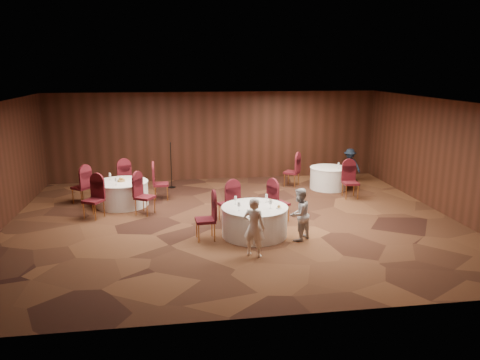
{
  "coord_description": "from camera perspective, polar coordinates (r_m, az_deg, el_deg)",
  "views": [
    {
      "loc": [
        -1.58,
        -11.94,
        4.1
      ],
      "look_at": [
        0.2,
        0.2,
        1.1
      ],
      "focal_mm": 35.0,
      "sensor_mm": 36.0,
      "label": 1
    }
  ],
  "objects": [
    {
      "name": "mic_stand",
      "position": [
        16.26,
        -8.36,
        0.66
      ],
      "size": [
        0.24,
        0.24,
        1.58
      ],
      "color": "black",
      "rests_on": "ground"
    },
    {
      "name": "table_main",
      "position": [
        11.59,
        1.78,
        -5.01
      ],
      "size": [
        1.64,
        1.64,
        0.74
      ],
      "color": "white",
      "rests_on": "ground"
    },
    {
      "name": "ground",
      "position": [
        12.72,
        -0.76,
        -5.06
      ],
      "size": [
        12.0,
        12.0,
        0.0
      ],
      "primitive_type": "plane",
      "color": "black",
      "rests_on": "ground"
    },
    {
      "name": "chairs_left",
      "position": [
        14.5,
        -14.29,
        -1.06
      ],
      "size": [
        3.03,
        3.13,
        1.0
      ],
      "color": "#3F0C1A",
      "rests_on": "ground"
    },
    {
      "name": "woman_b",
      "position": [
        11.29,
        7.22,
        -4.18
      ],
      "size": [
        0.8,
        0.78,
        1.29
      ],
      "primitive_type": "imported",
      "rotation": [
        0.0,
        0.0,
        3.82
      ],
      "color": "#BBBBC0",
      "rests_on": "ground"
    },
    {
      "name": "tabletop_main",
      "position": [
        11.44,
        2.58,
        -2.85
      ],
      "size": [
        1.11,
        1.04,
        0.22
      ],
      "color": "silver",
      "rests_on": "table_main"
    },
    {
      "name": "man_c",
      "position": [
        17.24,
        13.22,
        1.72
      ],
      "size": [
        0.91,
        0.86,
        1.23
      ],
      "primitive_type": "imported",
      "rotation": [
        0.0,
        0.0,
        5.59
      ],
      "color": "black",
      "rests_on": "ground"
    },
    {
      "name": "table_right",
      "position": [
        16.27,
        10.76,
        0.26
      ],
      "size": [
        1.28,
        1.28,
        0.74
      ],
      "color": "white",
      "rests_on": "ground"
    },
    {
      "name": "table_left",
      "position": [
        14.49,
        -14.18,
        -1.58
      ],
      "size": [
        1.57,
        1.57,
        0.74
      ],
      "color": "white",
      "rests_on": "ground"
    },
    {
      "name": "tabletop_left",
      "position": [
        14.38,
        -14.29,
        0.13
      ],
      "size": [
        0.86,
        0.73,
        0.22
      ],
      "color": "silver",
      "rests_on": "table_left"
    },
    {
      "name": "woman_a",
      "position": [
        10.26,
        1.73,
        -5.78
      ],
      "size": [
        0.59,
        0.52,
        1.34
      ],
      "primitive_type": "imported",
      "rotation": [
        0.0,
        0.0,
        2.63
      ],
      "color": "white",
      "rests_on": "ground"
    },
    {
      "name": "chairs_main",
      "position": [
        12.15,
        -0.15,
        -3.5
      ],
      "size": [
        2.69,
        1.86,
        1.0
      ],
      "color": "#3F0C1A",
      "rests_on": "ground"
    },
    {
      "name": "room_shell",
      "position": [
        12.23,
        -0.79,
        3.68
      ],
      "size": [
        12.0,
        12.0,
        12.0
      ],
      "color": "silver",
      "rests_on": "ground"
    },
    {
      "name": "chairs_right",
      "position": [
        15.78,
        9.69,
        0.35
      ],
      "size": [
        2.1,
        2.38,
        1.0
      ],
      "color": "#3F0C1A",
      "rests_on": "ground"
    },
    {
      "name": "tabletop_right",
      "position": [
        15.99,
        11.94,
        1.89
      ],
      "size": [
        0.08,
        0.08,
        0.22
      ],
      "color": "silver",
      "rests_on": "table_right"
    }
  ]
}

